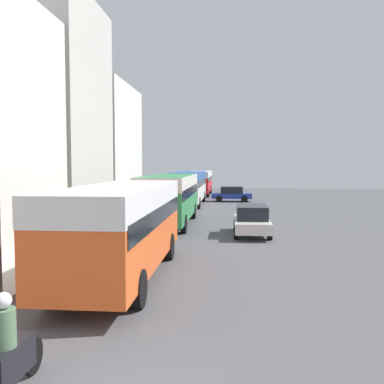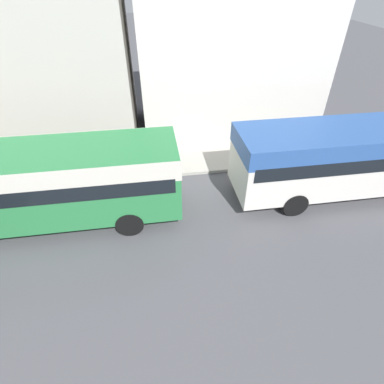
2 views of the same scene
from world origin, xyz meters
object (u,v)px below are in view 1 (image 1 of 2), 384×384
at_px(bus_rear, 200,180).
at_px(bus_following, 170,193).
at_px(bus_lead, 122,218).
at_px(pedestrian_walking_away, 152,193).
at_px(car_crossing, 252,220).
at_px(car_far_curb, 232,194).
at_px(bus_third_in_line, 189,183).
at_px(motorcycle_behind_lead, 7,357).

bearing_deg(bus_rear, bus_following, -90.08).
bearing_deg(bus_rear, bus_lead, -89.84).
bearing_deg(bus_following, pedestrian_walking_away, 104.87).
xyz_separation_m(car_crossing, car_far_curb, (-0.95, 19.90, -0.03)).
bearing_deg(bus_third_in_line, car_crossing, -73.28).
height_order(car_far_curb, pedestrian_walking_away, pedestrian_walking_away).
distance_m(bus_following, car_crossing, 5.89).
xyz_separation_m(bus_lead, bus_third_in_line, (-0.24, 24.85, -0.00)).
xyz_separation_m(motorcycle_behind_lead, car_crossing, (4.57, 15.99, 0.11)).
distance_m(bus_third_in_line, car_crossing, 16.80).
bearing_deg(car_far_curb, bus_rear, 24.70).
bearing_deg(car_far_curb, bus_following, 167.17).
xyz_separation_m(bus_rear, motorcycle_behind_lead, (0.11, -44.02, -1.17)).
distance_m(car_crossing, car_far_curb, 19.92).
height_order(motorcycle_behind_lead, pedestrian_walking_away, pedestrian_walking_away).
bearing_deg(bus_following, car_far_curb, 77.17).
xyz_separation_m(bus_third_in_line, bus_rear, (0.14, 11.98, -0.08)).
bearing_deg(pedestrian_walking_away, bus_following, -75.13).
distance_m(bus_lead, bus_rear, 36.83).
relative_size(motorcycle_behind_lead, car_crossing, 0.51).
bearing_deg(car_crossing, car_far_curb, 92.72).
bearing_deg(bus_lead, motorcycle_behind_lead, -89.92).
relative_size(bus_third_in_line, car_crossing, 2.50).
height_order(bus_rear, car_crossing, bus_rear).
distance_m(bus_third_in_line, pedestrian_walking_away, 3.74).
distance_m(bus_third_in_line, bus_rear, 11.98).
distance_m(bus_rear, car_far_curb, 9.02).
relative_size(bus_third_in_line, motorcycle_behind_lead, 4.87).
bearing_deg(car_far_curb, pedestrian_walking_away, 111.88).
xyz_separation_m(bus_third_in_line, car_crossing, (4.82, -16.05, -1.14)).
xyz_separation_m(bus_rear, pedestrian_walking_away, (-3.65, -11.10, -0.84)).
relative_size(motorcycle_behind_lead, pedestrian_walking_away, 1.32).
relative_size(bus_third_in_line, pedestrian_walking_away, 6.41).
bearing_deg(car_far_curb, motorcycle_behind_lead, 174.23).
xyz_separation_m(bus_third_in_line, pedestrian_walking_away, (-3.51, 0.88, -0.92)).
bearing_deg(bus_following, bus_rear, 89.92).
distance_m(bus_following, bus_third_in_line, 12.73).
height_order(car_crossing, car_far_curb, car_crossing).
relative_size(bus_lead, bus_third_in_line, 0.83).
height_order(bus_third_in_line, pedestrian_walking_away, bus_third_in_line).
height_order(bus_third_in_line, bus_rear, bus_third_in_line).
bearing_deg(motorcycle_behind_lead, pedestrian_walking_away, 96.52).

